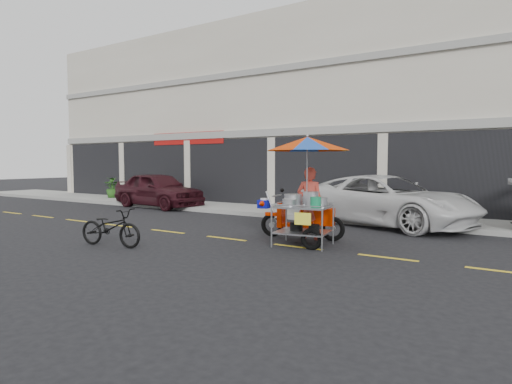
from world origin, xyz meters
The scene contains 10 objects.
ground centered at (0.00, 0.00, 0.00)m, with size 90.00×90.00×0.00m, color black.
sidewalk centered at (0.00, 5.50, 0.07)m, with size 45.00×3.00×0.15m, color gray.
shophouse_block centered at (2.82, 10.59, 4.24)m, with size 36.00×8.11×10.40m.
centerline centered at (0.00, 0.00, 0.00)m, with size 42.00×0.10×0.01m, color gold.
maroon_sedan centered at (-8.85, 4.43, 0.75)m, with size 1.76×4.37×1.49m, color black.
white_pickup centered at (0.72, 4.40, 0.76)m, with size 2.52×5.46×1.52m, color silver.
plant_tall centered at (-13.20, 5.66, 0.65)m, with size 0.90×0.78×1.00m, color #26561A.
plant_short centered at (-13.07, 5.45, 0.65)m, with size 0.56×0.56×1.00m, color #26561A.
near_bicycle centered at (-3.62, -2.20, 0.44)m, with size 0.58×1.66×0.87m, color black.
food_vendor_rig centered at (-0.07, 0.56, 1.59)m, with size 2.74×2.20×2.54m.
Camera 1 is at (4.32, -8.50, 1.91)m, focal length 30.00 mm.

